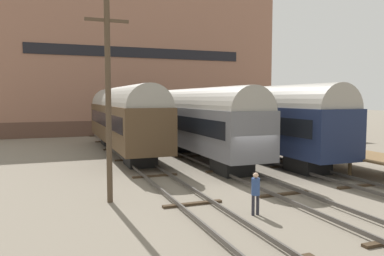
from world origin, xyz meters
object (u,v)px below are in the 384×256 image
(bench, at_px, (340,142))
(train_car_navy, at_px, (260,118))
(train_car_grey, at_px, (200,119))
(person_worker, at_px, (256,190))
(utility_pole, at_px, (108,97))
(train_car_brown, at_px, (123,116))

(bench, bearing_deg, train_car_navy, 121.69)
(train_car_grey, height_order, person_worker, train_car_grey)
(train_car_navy, xyz_separation_m, utility_pole, (-12.09, -7.95, 1.50))
(train_car_grey, height_order, bench, train_car_grey)
(train_car_navy, bearing_deg, train_car_brown, 146.10)
(train_car_brown, height_order, bench, train_car_brown)
(train_car_grey, height_order, utility_pole, utility_pole)
(train_car_grey, distance_m, train_car_navy, 4.53)
(train_car_brown, height_order, train_car_navy, train_car_brown)
(train_car_brown, bearing_deg, utility_pole, -102.74)
(train_car_brown, distance_m, person_worker, 17.91)
(person_worker, distance_m, utility_pole, 7.12)
(person_worker, relative_size, utility_pole, 0.19)
(train_car_brown, relative_size, person_worker, 11.02)
(train_car_brown, xyz_separation_m, person_worker, (1.76, -17.71, -2.05))
(train_car_grey, xyz_separation_m, person_worker, (-2.71, -12.43, -1.94))
(train_car_brown, bearing_deg, train_car_grey, -49.74)
(train_car_grey, relative_size, train_car_navy, 0.92)
(train_car_navy, xyz_separation_m, bench, (3.04, -4.93, -1.38))
(person_worker, bearing_deg, train_car_navy, 58.46)
(train_car_brown, distance_m, utility_pole, 14.39)
(train_car_navy, height_order, bench, train_car_navy)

